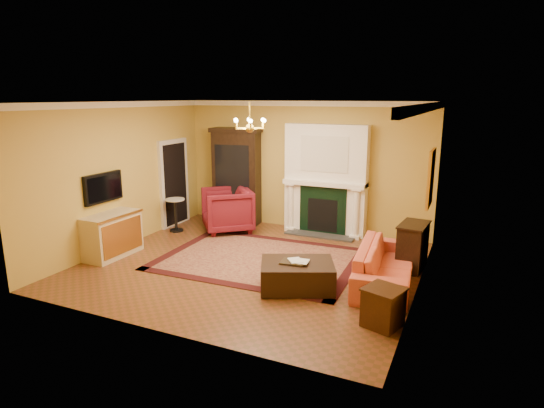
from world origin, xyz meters
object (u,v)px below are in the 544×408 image
Objects in this scene: commode at (112,235)px; leather_ottoman at (297,275)px; wingback_armchair at (227,208)px; china_cabinet at (237,178)px; console_table at (412,247)px; coral_sofa at (386,258)px; end_table at (383,308)px; pedestal_table at (176,213)px.

commode is 0.98× the size of leather_ottoman.
wingback_armchair is at bearing 64.26° from commode.
china_cabinet is at bearing 149.69° from wingback_armchair.
wingback_armchair is 4.36m from console_table.
coral_sofa is at bearing -105.00° from console_table.
leather_ottoman is (-1.53, 0.68, -0.03)m from end_table.
end_table is at bearing -48.02° from leather_ottoman.
wingback_armchair reaches higher than end_table.
coral_sofa reaches higher than pedestal_table.
leather_ottoman is (-1.59, -1.70, -0.18)m from console_table.
wingback_armchair is 1.34× the size of console_table.
console_table is (0.06, 2.39, 0.15)m from end_table.
wingback_armchair is (0.13, -0.75, -0.57)m from china_cabinet.
leather_ottoman is (-1.27, -0.85, -0.20)m from coral_sofa.
end_table is at bearing -6.12° from commode.
pedestal_table is at bearing -176.19° from console_table.
coral_sofa is 0.91m from console_table.
commode is 5.78m from console_table.
wingback_armchair is 5.25m from end_table.
coral_sofa is (4.10, -2.31, -0.69)m from china_cabinet.
china_cabinet is 4.26× the size of end_table.
china_cabinet is 2.88× the size of pedestal_table.
leather_ottoman is (3.92, 0.03, -0.20)m from commode.
end_table reaches higher than leather_ottoman.
wingback_armchair is 3.64m from leather_ottoman.
coral_sofa is (3.97, -1.56, -0.12)m from wingback_armchair.
coral_sofa is 1.90× the size of leather_ottoman.
coral_sofa is at bearing 99.72° from end_table.
wingback_armchair reaches higher than commode.
commode reaches higher than leather_ottoman.
leather_ottoman is (3.79, -1.88, -0.22)m from pedestal_table.
china_cabinet is at bearing 71.86° from commode.
end_table is (5.32, -2.56, -0.19)m from pedestal_table.
pedestal_table reaches higher than leather_ottoman.
china_cabinet reaches higher than end_table.
console_table is (4.42, -1.45, -0.71)m from china_cabinet.
commode reaches higher than end_table.
pedestal_table is at bearing -103.78° from wingback_armchair.
commode reaches higher than pedestal_table.
end_table is at bearing -48.00° from china_cabinet.
coral_sofa is (5.05, -1.03, -0.02)m from pedestal_table.
wingback_armchair is 0.94× the size of leather_ottoman.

